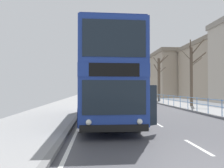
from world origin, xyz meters
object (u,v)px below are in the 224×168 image
bare_tree_far_01 (192,72)px  background_building_02 (182,75)px  background_building_00 (217,71)px  double_decker_bus_main (105,79)px  bare_tree_far_00 (159,78)px

bare_tree_far_01 → background_building_02: bearing=71.0°
bare_tree_far_01 → background_building_00: size_ratio=0.49×
double_decker_bus_main → bare_tree_far_00: 20.37m
double_decker_bus_main → bare_tree_far_01: size_ratio=1.59×
background_building_00 → background_building_02: 13.49m
double_decker_bus_main → bare_tree_far_00: size_ratio=1.61×
bare_tree_far_00 → background_building_00: size_ratio=0.48×
bare_tree_far_00 → background_building_00: bearing=28.1°
bare_tree_far_00 → double_decker_bus_main: bearing=-113.7°
double_decker_bus_main → bare_tree_far_01: bare_tree_far_01 is taller
bare_tree_far_01 → double_decker_bus_main: bearing=-133.5°
bare_tree_far_01 → background_building_00: (10.73, 15.39, 1.39)m
bare_tree_far_01 → background_building_00: background_building_00 is taller
double_decker_bus_main → background_building_00: size_ratio=0.77×
double_decker_bus_main → background_building_02: (18.88, 38.25, 2.63)m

